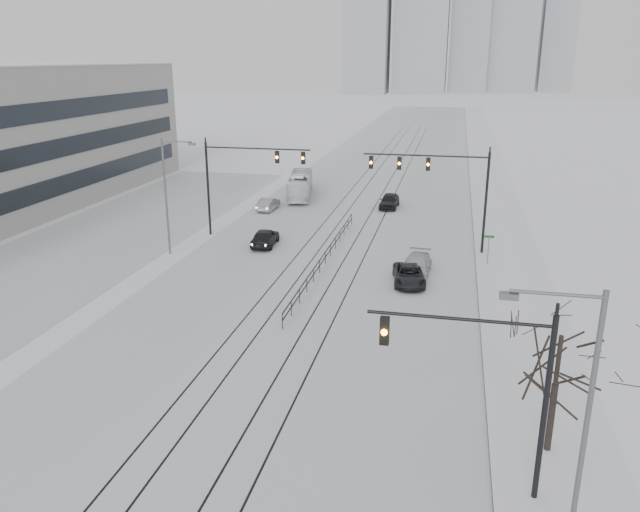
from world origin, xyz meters
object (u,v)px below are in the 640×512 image
at_px(box_truck, 300,186).
at_px(sedan_nb_far, 389,201).
at_px(sedan_nb_front, 409,275).
at_px(bare_tree, 560,348).
at_px(sedan_sb_outer, 268,204).
at_px(sedan_nb_right, 417,265).
at_px(traffic_mast_near, 497,379).
at_px(sedan_sb_inner, 265,237).

bearing_deg(box_truck, sedan_nb_far, 153.73).
xyz_separation_m(sedan_nb_front, sedan_nb_far, (-3.72, 22.24, 0.12)).
bearing_deg(sedan_nb_far, sedan_nb_front, -78.54).
xyz_separation_m(bare_tree, sedan_sb_outer, (-22.33, 36.72, -3.85)).
height_order(sedan_nb_right, sedan_nb_far, sedan_nb_far).
bearing_deg(sedan_nb_far, box_truck, 165.94).
bearing_deg(sedan_nb_front, box_truck, 110.74).
xyz_separation_m(traffic_mast_near, sedan_sb_inner, (-16.58, 27.63, -3.84)).
relative_size(bare_tree, sedan_nb_front, 1.36).
xyz_separation_m(bare_tree, sedan_sb_inner, (-18.99, 24.62, -3.76)).
bearing_deg(sedan_sb_outer, traffic_mast_near, 118.51).
distance_m(sedan_sb_inner, sedan_nb_right, 13.35).
relative_size(sedan_sb_outer, sedan_nb_front, 0.87).
bearing_deg(sedan_nb_front, bare_tree, -77.53).
bearing_deg(box_truck, traffic_mast_near, 101.27).
bearing_deg(traffic_mast_near, box_truck, 111.51).
bearing_deg(bare_tree, sedan_nb_right, 107.63).
height_order(sedan_nb_right, box_truck, box_truck).
xyz_separation_m(sedan_nb_right, sedan_nb_far, (-4.09, 20.15, 0.07)).
xyz_separation_m(sedan_sb_inner, sedan_nb_front, (12.21, -6.56, -0.10)).
height_order(sedan_nb_far, box_truck, box_truck).
relative_size(traffic_mast_near, box_truck, 0.73).
height_order(bare_tree, sedan_sb_outer, bare_tree).
distance_m(traffic_mast_near, bare_tree, 3.85).
xyz_separation_m(traffic_mast_near, bare_tree, (2.41, 3.00, -0.07)).
bearing_deg(traffic_mast_near, bare_tree, 51.24).
relative_size(traffic_mast_near, bare_tree, 1.15).
xyz_separation_m(bare_tree, sedan_nb_far, (-10.50, 40.31, -3.75)).
bearing_deg(sedan_nb_front, sedan_sb_inner, 143.66).
xyz_separation_m(traffic_mast_near, sedan_nb_far, (-8.09, 43.31, -3.82)).
bearing_deg(sedan_nb_far, bare_tree, -73.43).
bearing_deg(sedan_nb_right, box_truck, 125.03).
xyz_separation_m(traffic_mast_near, sedan_sb_outer, (-19.92, 39.72, -3.92)).
bearing_deg(traffic_mast_near, sedan_nb_front, 101.72).
distance_m(traffic_mast_near, sedan_sb_outer, 44.61).
height_order(sedan_nb_front, box_truck, box_truck).
height_order(sedan_nb_front, sedan_nb_far, sedan_nb_far).
bearing_deg(sedan_nb_right, sedan_sb_inner, 163.84).
xyz_separation_m(bare_tree, sedan_nb_front, (-6.78, 18.07, -3.87)).
height_order(traffic_mast_near, sedan_sb_inner, traffic_mast_near).
distance_m(bare_tree, box_truck, 48.00).
distance_m(traffic_mast_near, sedan_nb_far, 44.23).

